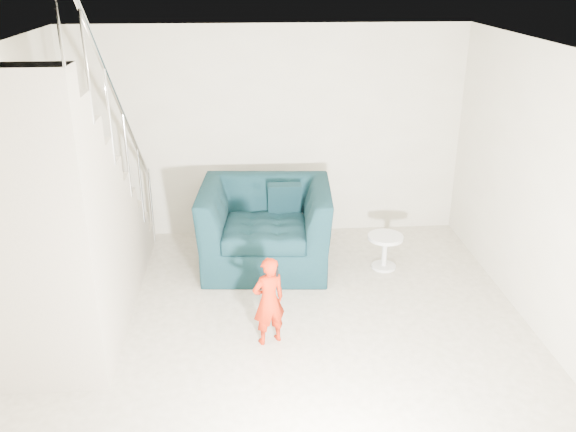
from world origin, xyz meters
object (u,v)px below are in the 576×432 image
object	(u,v)px
toddler	(269,301)
side_table	(385,246)
armchair	(266,226)
staircase	(66,239)

from	to	relation	value
toddler	side_table	bearing A→B (deg)	-157.73
armchair	toddler	bearing A→B (deg)	-86.87
side_table	toddler	bearing A→B (deg)	-134.88
toddler	staircase	xyz separation A→B (m)	(-1.89, 0.42, 0.50)
armchair	staircase	distance (m)	2.33
side_table	staircase	size ratio (longest dim) A/B	0.12
staircase	side_table	bearing A→B (deg)	16.95
toddler	side_table	world-z (taller)	toddler
side_table	staircase	distance (m)	3.53
armchair	toddler	world-z (taller)	armchair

